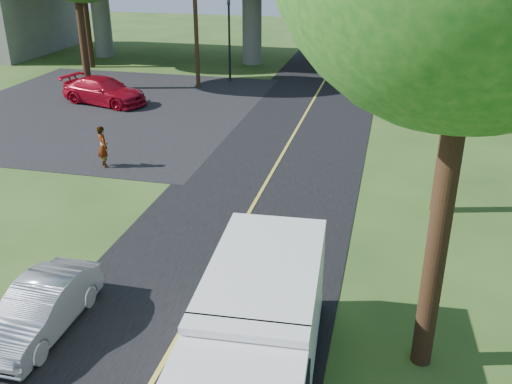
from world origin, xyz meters
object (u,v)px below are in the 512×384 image
(traffic_signal, at_px, (229,31))
(silver_sedan, at_px, (41,308))
(red_sedan, at_px, (104,91))
(utility_pole, at_px, (195,11))
(step_van, at_px, (259,330))
(pedestrian, at_px, (103,147))

(traffic_signal, xyz_separation_m, silver_sedan, (2.80, -26.00, -2.58))
(traffic_signal, relative_size, red_sedan, 1.03)
(traffic_signal, distance_m, red_sedan, 9.13)
(utility_pole, distance_m, silver_sedan, 24.70)
(traffic_signal, relative_size, utility_pole, 0.58)
(utility_pole, xyz_separation_m, red_sedan, (-3.84, -4.98, -3.86))
(step_van, xyz_separation_m, red_sedan, (-13.54, 19.61, -0.66))
(pedestrian, bearing_deg, silver_sedan, 152.85)
(red_sedan, xyz_separation_m, pedestrian, (4.54, -8.92, 0.13))
(utility_pole, bearing_deg, pedestrian, -87.10)
(traffic_signal, distance_m, step_van, 27.88)
(silver_sedan, bearing_deg, utility_pole, 99.75)
(traffic_signal, relative_size, step_van, 0.83)
(utility_pole, relative_size, pedestrian, 5.23)
(traffic_signal, relative_size, silver_sedan, 1.38)
(step_van, relative_size, pedestrian, 3.63)
(utility_pole, xyz_separation_m, silver_sedan, (4.30, -24.00, -3.98))
(traffic_signal, height_order, utility_pole, utility_pole)
(step_van, relative_size, silver_sedan, 1.66)
(pedestrian, bearing_deg, utility_pole, -43.83)
(traffic_signal, xyz_separation_m, red_sedan, (-5.34, -6.98, -2.46))
(silver_sedan, bearing_deg, red_sedan, 112.76)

